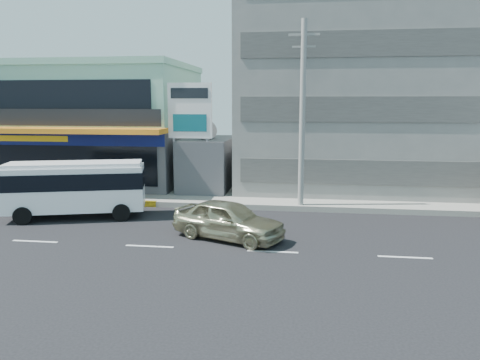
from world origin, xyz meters
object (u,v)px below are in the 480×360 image
sedan (228,220)px  motorcycle_rider (49,193)px  satellite_dish (205,138)px  minibus (75,185)px  shop_building (103,128)px  utility_pole_near (302,114)px  billboard (190,117)px  concrete_building (364,84)px

sedan → motorcycle_rider: size_ratio=2.36×
satellite_dish → minibus: bearing=-127.2°
shop_building → motorcycle_rider: size_ratio=5.95×
minibus → motorcycle_rider: bearing=138.3°
satellite_dish → sedan: 10.33m
utility_pole_near → sedan: (-3.00, -5.90, -4.31)m
billboard → motorcycle_rider: bearing=-162.7°
concrete_building → billboard: concrete_building is taller
billboard → motorcycle_rider: (-7.70, -2.40, -4.24)m
sedan → shop_building: bearing=64.8°
billboard → minibus: bearing=-132.9°
billboard → motorcycle_rider: 9.11m
shop_building → minibus: shop_building is taller
shop_building → utility_pole_near: 15.50m
concrete_building → satellite_dish: concrete_building is taller
minibus → shop_building: bearing=105.9°
shop_building → utility_pole_near: (14.00, -6.55, 1.15)m
shop_building → concrete_building: size_ratio=0.77×
utility_pole_near → sedan: 7.90m
minibus → motorcycle_rider: 4.13m
shop_building → billboard: size_ratio=1.80×
concrete_building → motorcycle_rider: 20.94m
satellite_dish → motorcycle_rider: satellite_dish is taller
satellite_dish → minibus: satellite_dish is taller
billboard → motorcycle_rider: size_ratio=3.31×
utility_pole_near → minibus: 12.18m
shop_building → satellite_dish: size_ratio=8.27×
billboard → satellite_dish: bearing=74.5°
minibus → sedan: size_ratio=1.44×
shop_building → motorcycle_rider: shop_building is taller
minibus → sedan: bearing=-17.8°
concrete_building → billboard: bearing=-151.1°
motorcycle_rider → billboard: bearing=17.3°
motorcycle_rider → concrete_building: bearing=24.3°
concrete_building → minibus: size_ratio=2.26×
sedan → billboard: bearing=47.8°
sedan → motorcycle_rider: 12.39m
shop_building → concrete_building: concrete_building is taller
satellite_dish → minibus: (-5.21, -6.86, -1.89)m
utility_pole_near → motorcycle_rider: (-14.20, -0.60, -4.46)m
billboard → motorcycle_rider: billboard is taller
concrete_building → satellite_dish: (-10.00, -4.00, -3.42)m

